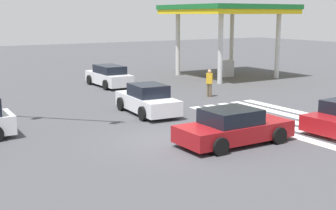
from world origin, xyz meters
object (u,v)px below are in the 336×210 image
object	(u,v)px
car_2	(233,128)
car_4	(147,100)
pedestrian	(209,82)
car_1	(109,76)

from	to	relation	value
car_2	car_4	bearing A→B (deg)	90.65
car_2	pedestrian	world-z (taller)	pedestrian
car_2	car_1	bearing A→B (deg)	82.32
pedestrian	car_4	bearing A→B (deg)	-21.57
car_4	pedestrian	distance (m)	6.12
car_1	car_4	size ratio (longest dim) A/B	1.02
car_1	car_4	xyz separation A→B (m)	(-9.46, 2.20, -0.02)
car_1	pedestrian	xyz separation A→B (m)	(-7.10, -3.44, 0.22)
pedestrian	car_2	bearing A→B (deg)	14.15
car_4	pedestrian	bearing A→B (deg)	-63.21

